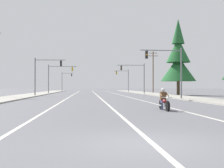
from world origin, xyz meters
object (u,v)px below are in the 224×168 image
(traffic_signal_far_left, at_px, (65,79))
(conifer_tree_right_verge_far, at_px, (178,60))
(motorcycle_with_rider, at_px, (164,101))
(traffic_signal_mid_right, at_px, (136,74))
(traffic_signal_near_left, at_px, (44,71))
(traffic_signal_mid_left, at_px, (57,74))
(utility_pole_right_far, at_px, (153,71))
(traffic_signal_near_right, at_px, (169,65))
(traffic_signal_far_right, at_px, (124,77))

(traffic_signal_far_left, bearing_deg, conifer_tree_right_verge_far, -62.47)
(motorcycle_with_rider, relative_size, traffic_signal_mid_right, 0.35)
(motorcycle_with_rider, relative_size, traffic_signal_near_left, 0.35)
(traffic_signal_far_left, bearing_deg, traffic_signal_mid_left, -88.88)
(traffic_signal_mid_right, bearing_deg, traffic_signal_far_left, 115.02)
(traffic_signal_mid_right, xyz_separation_m, traffic_signal_far_left, (-16.94, 36.31, -0.12))
(motorcycle_with_rider, relative_size, traffic_signal_far_left, 0.35)
(conifer_tree_right_verge_far, bearing_deg, utility_pole_right_far, 91.38)
(motorcycle_with_rider, height_order, conifer_tree_right_verge_far, conifer_tree_right_verge_far)
(motorcycle_with_rider, height_order, traffic_signal_near_right, traffic_signal_near_right)
(traffic_signal_far_left, bearing_deg, motorcycle_with_rider, -80.84)
(utility_pole_right_far, bearing_deg, traffic_signal_mid_left, -168.88)
(motorcycle_with_rider, bearing_deg, traffic_signal_far_right, 84.93)
(traffic_signal_mid_right, relative_size, conifer_tree_right_verge_far, 0.46)
(traffic_signal_near_right, distance_m, traffic_signal_near_left, 21.58)
(traffic_signal_near_left, height_order, traffic_signal_mid_left, same)
(utility_pole_right_far, bearing_deg, traffic_signal_far_right, 114.39)
(motorcycle_with_rider, height_order, traffic_signal_near_left, traffic_signal_near_left)
(traffic_signal_near_left, height_order, traffic_signal_far_left, same)
(motorcycle_with_rider, height_order, traffic_signal_mid_left, traffic_signal_mid_left)
(traffic_signal_near_left, xyz_separation_m, conifer_tree_right_verge_far, (22.94, 1.95, 2.06))
(motorcycle_with_rider, bearing_deg, traffic_signal_far_left, 99.16)
(traffic_signal_near_right, xyz_separation_m, traffic_signal_far_right, (0.47, 44.48, -0.07))
(conifer_tree_right_verge_far, bearing_deg, traffic_signal_near_right, -111.68)
(traffic_signal_near_left, bearing_deg, motorcycle_with_rider, -67.30)
(traffic_signal_far_right, relative_size, conifer_tree_right_verge_far, 0.46)
(motorcycle_with_rider, bearing_deg, traffic_signal_near_left, 112.70)
(traffic_signal_near_left, height_order, utility_pole_right_far, utility_pole_right_far)
(traffic_signal_far_right, height_order, traffic_signal_far_left, same)
(traffic_signal_near_left, xyz_separation_m, traffic_signal_far_left, (-0.10, 46.15, -0.08))
(traffic_signal_near_right, height_order, utility_pole_right_far, utility_pole_right_far)
(traffic_signal_far_right, distance_m, utility_pole_right_far, 12.89)
(traffic_signal_mid_right, bearing_deg, traffic_signal_far_right, 88.96)
(traffic_signal_near_left, distance_m, traffic_signal_mid_left, 14.88)
(traffic_signal_near_right, bearing_deg, traffic_signal_far_left, 105.75)
(traffic_signal_mid_right, bearing_deg, traffic_signal_near_left, -149.69)
(motorcycle_with_rider, bearing_deg, traffic_signal_near_right, 72.20)
(utility_pole_right_far, distance_m, conifer_tree_right_verge_far, 17.27)
(traffic_signal_near_right, distance_m, traffic_signal_far_left, 62.08)
(conifer_tree_right_verge_far, bearing_deg, traffic_signal_near_left, -175.13)
(conifer_tree_right_verge_far, bearing_deg, traffic_signal_mid_right, 127.66)
(motorcycle_with_rider, xyz_separation_m, traffic_signal_far_left, (-12.05, 74.71, 3.44))
(traffic_signal_mid_left, distance_m, traffic_signal_far_right, 23.14)
(traffic_signal_far_left, xyz_separation_m, utility_pole_right_far, (22.62, -26.96, 1.26))
(traffic_signal_near_right, bearing_deg, conifer_tree_right_verge_far, 68.32)
(traffic_signal_near_left, relative_size, conifer_tree_right_verge_far, 0.46)
(traffic_signal_far_right, bearing_deg, traffic_signal_far_left, 138.60)
(traffic_signal_near_left, bearing_deg, utility_pole_right_far, 40.45)
(traffic_signal_near_right, distance_m, traffic_signal_far_right, 44.48)
(traffic_signal_mid_left, relative_size, conifer_tree_right_verge_far, 0.46)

